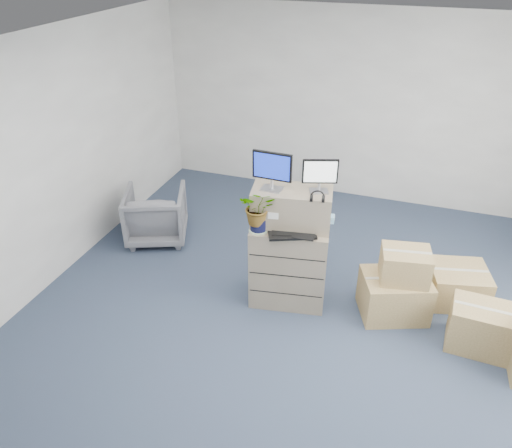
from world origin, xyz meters
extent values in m
plane|color=#273246|center=(0.00, 0.00, 0.00)|extent=(7.00, 7.00, 0.00)
cube|color=#B9B5AF|center=(0.00, 3.51, 1.40)|extent=(6.00, 0.02, 2.80)
cube|color=gray|center=(-0.24, 0.65, 0.48)|extent=(0.89, 0.63, 0.96)
cube|color=gray|center=(-0.25, 0.69, 1.16)|extent=(0.88, 0.54, 0.41)
cube|color=#99999E|center=(-0.45, 0.63, 1.38)|extent=(0.22, 0.17, 0.01)
cylinder|color=#99999E|center=(-0.45, 0.63, 1.43)|extent=(0.04, 0.04, 0.10)
cube|color=black|center=(-0.45, 0.63, 1.63)|extent=(0.41, 0.05, 0.29)
cube|color=navy|center=(-0.45, 0.62, 1.63)|extent=(0.37, 0.02, 0.26)
cube|color=#99999E|center=(0.01, 0.74, 1.37)|extent=(0.22, 0.19, 0.01)
cylinder|color=#99999E|center=(0.01, 0.74, 1.42)|extent=(0.03, 0.03, 0.08)
cube|color=black|center=(0.01, 0.74, 1.59)|extent=(0.35, 0.14, 0.25)
cube|color=silver|center=(0.02, 0.73, 1.59)|extent=(0.31, 0.11, 0.22)
torus|color=black|center=(0.04, 0.56, 1.41)|extent=(0.14, 0.04, 0.14)
cube|color=black|center=(-0.18, 0.49, 0.97)|extent=(0.53, 0.38, 0.03)
ellipsoid|color=silver|center=(0.12, 0.60, 0.97)|extent=(0.09, 0.07, 0.03)
cylinder|color=gray|center=(-0.22, 0.71, 1.06)|extent=(0.06, 0.06, 0.21)
cube|color=silver|center=(-0.27, 0.71, 0.97)|extent=(0.06, 0.05, 0.02)
cube|color=black|center=(-0.27, 0.71, 1.02)|extent=(0.05, 0.03, 0.09)
cube|color=black|center=(0.05, 0.79, 0.98)|extent=(0.18, 0.14, 0.05)
cube|color=#46B0F0|center=(0.09, 0.80, 1.04)|extent=(0.20, 0.12, 0.07)
cylinder|color=#A7C19B|center=(-0.54, 0.46, 0.97)|extent=(0.20, 0.20, 0.01)
cylinder|color=black|center=(-0.54, 0.46, 1.04)|extent=(0.17, 0.17, 0.13)
imported|color=#22621C|center=(-0.54, 0.46, 1.20)|extent=(0.41, 0.44, 0.31)
imported|color=#57575C|center=(-2.28, 1.32, 0.39)|extent=(0.98, 0.95, 0.79)
cube|color=olive|center=(0.91, 0.78, 0.24)|extent=(0.84, 0.75, 0.48)
cube|color=olive|center=(1.56, 1.25, 0.20)|extent=(0.73, 0.69, 0.41)
cube|color=olive|center=(0.97, 0.78, 0.65)|extent=(0.55, 0.47, 0.34)
cube|color=olive|center=(1.82, 0.54, 0.24)|extent=(0.71, 0.48, 0.49)
camera|label=1|loc=(0.89, -3.72, 3.66)|focal=35.00mm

